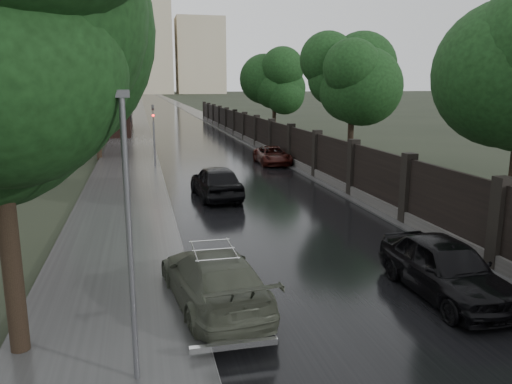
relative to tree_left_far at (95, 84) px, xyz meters
name	(u,v)px	position (x,y,z in m)	size (l,w,h in m)	color
road	(152,99)	(8.00, 160.00, -5.23)	(8.00, 420.00, 0.02)	black
sidewalk_left	(136,99)	(2.00, 160.00, -5.16)	(4.00, 420.00, 0.16)	#2D2D2D
verge_right	(167,99)	(13.50, 160.00, -5.20)	(3.00, 420.00, 0.08)	#2D2D2D
fence_right	(265,138)	(12.60, 2.01, -4.23)	(0.45, 75.72, 2.70)	#383533
tree_left_far	(95,84)	(0.00, 0.00, 0.00)	(4.25, 4.25, 7.39)	black
tree_right_b	(352,89)	(15.50, -8.00, -0.29)	(4.08, 4.08, 7.01)	black
tree_right_c	(274,87)	(15.50, 10.00, -0.29)	(4.08, 4.08, 7.01)	black
lamp_post	(129,241)	(2.60, -28.50, -2.57)	(0.25, 0.12, 5.11)	#59595E
traffic_light	(154,131)	(3.70, -5.01, -2.84)	(0.16, 0.32, 4.00)	#59595E
brick_building	(9,38)	(-10.00, 22.00, 4.76)	(24.00, 18.00, 20.00)	black
stalinist_tower	(144,26)	(8.00, 270.00, 33.14)	(92.00, 30.00, 159.00)	tan
volga_sedan	(214,279)	(4.40, -25.57, -4.56)	(1.91, 4.71, 1.37)	#424638
hatchback_left	(216,182)	(6.20, -14.05, -4.46)	(1.86, 4.62, 1.57)	black
car_right_near	(446,268)	(10.09, -26.31, -4.50)	(1.76, 4.37, 1.49)	black
car_right_far	(273,155)	(11.40, -4.78, -4.65)	(1.95, 4.24, 1.18)	black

